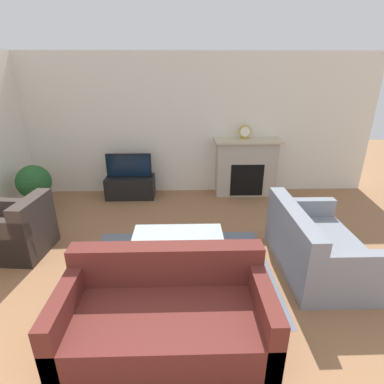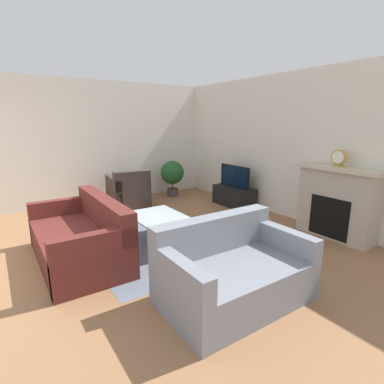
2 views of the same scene
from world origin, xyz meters
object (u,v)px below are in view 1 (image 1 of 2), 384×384
object	(u,v)px
coffee_table	(178,240)
mantel_clock	(245,132)
couch_sectional	(166,315)
potted_plant	(34,184)
tv	(129,166)
armchair_by_window	(16,233)
couch_loveseat	(315,248)

from	to	relation	value
coffee_table	mantel_clock	bearing A→B (deg)	62.68
couch_sectional	mantel_clock	xyz separation A→B (m)	(1.35, 3.60, 0.98)
potted_plant	couch_sectional	bearing A→B (deg)	-49.24
mantel_clock	tv	bearing A→B (deg)	-177.04
potted_plant	mantel_clock	size ratio (longest dim) A/B	3.35
couch_sectional	armchair_by_window	xyz separation A→B (m)	(-2.13, 1.53, 0.01)
couch_sectional	coffee_table	xyz separation A→B (m)	(0.09, 1.15, 0.09)
armchair_by_window	coffee_table	world-z (taller)	armchair_by_window
couch_loveseat	coffee_table	size ratio (longest dim) A/B	1.30
armchair_by_window	coffee_table	xyz separation A→B (m)	(2.22, -0.38, 0.08)
potted_plant	mantel_clock	distance (m)	3.91
tv	potted_plant	xyz separation A→B (m)	(-1.52, -0.69, -0.10)
coffee_table	potted_plant	xyz separation A→B (m)	(-2.50, 1.64, 0.18)
armchair_by_window	mantel_clock	size ratio (longest dim) A/B	3.62
tv	coffee_table	distance (m)	2.54
tv	armchair_by_window	size ratio (longest dim) A/B	0.91
couch_loveseat	potted_plant	size ratio (longest dim) A/B	1.72
mantel_clock	potted_plant	bearing A→B (deg)	-167.96
couch_sectional	potted_plant	world-z (taller)	potted_plant
couch_loveseat	mantel_clock	bearing A→B (deg)	10.28
couch_sectional	potted_plant	xyz separation A→B (m)	(-2.41, 2.80, 0.26)
mantel_clock	coffee_table	bearing A→B (deg)	-117.32
couch_loveseat	armchair_by_window	xyz separation A→B (m)	(-3.94, 0.46, 0.01)
couch_sectional	mantel_clock	bearing A→B (deg)	69.43
tv	armchair_by_window	bearing A→B (deg)	-122.42
armchair_by_window	coffee_table	bearing A→B (deg)	85.44
tv	mantel_clock	bearing A→B (deg)	2.96
potted_plant	mantel_clock	xyz separation A→B (m)	(3.76, 0.80, 0.72)
tv	armchair_by_window	xyz separation A→B (m)	(-1.24, -1.96, -0.36)
couch_loveseat	armchair_by_window	world-z (taller)	same
couch_sectional	mantel_clock	world-z (taller)	mantel_clock
potted_plant	couch_loveseat	bearing A→B (deg)	-22.30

